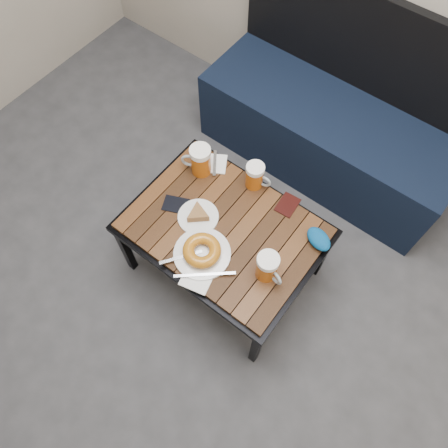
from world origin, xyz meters
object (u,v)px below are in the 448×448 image
Objects in this scene: beer_mug_left at (200,160)px; knit_pouch at (319,239)px; bench at (329,130)px; beer_mug_centre at (255,176)px; plate_pie at (198,215)px; cafe_table at (224,232)px; passport_navy at (176,205)px; plate_bagel at (202,252)px; passport_burgundy at (288,205)px; beer_mug_right at (267,267)px.

knit_pouch is at bearing 153.38° from beer_mug_left.
beer_mug_centre is (-0.05, -0.66, 0.27)m from bench.
beer_mug_left is at bearing 126.28° from plate_pie.
cafe_table is 7.51× the size of passport_navy.
knit_pouch is at bearing -20.90° from beer_mug_centre.
passport_navy is (-0.25, 0.12, -0.02)m from plate_bagel.
beer_mug_left is 0.43m from plate_bagel.
passport_burgundy is (0.15, 0.42, -0.02)m from plate_bagel.
plate_bagel is 2.58× the size of passport_burgundy.
plate_bagel is 0.45m from passport_burgundy.
knit_pouch is (0.48, 0.22, 0.01)m from plate_pie.
beer_mug_centre reaches higher than plate_pie.
plate_bagel is at bearing -45.74° from plate_pie.
bench is 9.65× the size of beer_mug_right.
plate_bagel reaches higher than passport_navy.
bench is 10.47× the size of beer_mug_centre.
beer_mug_left is 1.07× the size of beer_mug_right.
plate_bagel is at bearing 101.69° from beer_mug_left.
beer_mug_right is at bearing 62.65° from passport_navy.
bench is at bearing 75.45° from beer_mug_centre.
beer_mug_right reaches higher than knit_pouch.
bench is 1.02m from passport_navy.
cafe_table is at bearing -152.64° from knit_pouch.
beer_mug_centre is at bearing 94.30° from plate_bagel.
passport_burgundy is (-0.11, 0.33, -0.07)m from beer_mug_right.
passport_burgundy is (0.40, 0.30, 0.00)m from passport_navy.
bench is at bearing 96.37° from passport_burgundy.
plate_pie is 0.12m from passport_navy.
cafe_table is 0.14m from plate_pie.
bench is at bearing 139.93° from passport_navy.
cafe_table is at bearing 119.35° from beer_mug_left.
plate_bagel is 2.35× the size of knit_pouch.
passport_burgundy is at bearing -10.13° from beer_mug_centre.
plate_pie is (-0.12, -0.03, 0.06)m from cafe_table.
knit_pouch is (0.60, 0.23, 0.02)m from passport_navy.
plate_bagel is at bearing -87.53° from cafe_table.
bench is 0.98m from plate_pie.
knit_pouch reaches higher than cafe_table.
plate_pie is 0.62× the size of plate_bagel.
cafe_table is at bearing 14.89° from plate_pie.
plate_pie is (-0.09, -0.29, -0.05)m from beer_mug_centre.
knit_pouch is (0.36, 0.19, 0.07)m from cafe_table.
beer_mug_right is 1.30× the size of passport_navy.
beer_mug_right is 0.28m from plate_bagel.
passport_burgundy is (0.13, -0.66, 0.20)m from bench.
plate_bagel is (0.27, -0.33, -0.05)m from beer_mug_left.
passport_navy is (-0.21, -0.30, -0.06)m from beer_mug_centre.
plate_pie is at bearing -170.91° from beer_mug_right.
bench is 1.10m from plate_bagel.
beer_mug_right is 1.29× the size of passport_burgundy.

